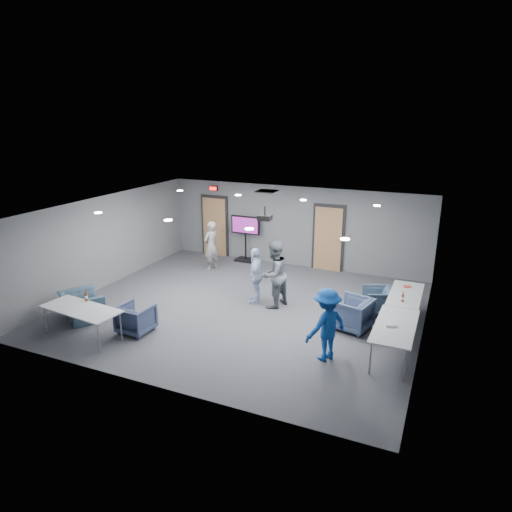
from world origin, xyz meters
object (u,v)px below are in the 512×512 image
at_px(chair_right_a, 378,301).
at_px(table_right_a, 406,295).
at_px(person_c, 256,275).
at_px(bottle_front, 86,297).
at_px(person_d, 326,325).
at_px(projector, 265,218).
at_px(chair_right_b, 352,314).
at_px(bottle_right, 403,298).
at_px(tv_stand, 246,236).
at_px(table_right_b, 395,327).
at_px(chair_front_b, 82,306).
at_px(chair_front_a, 136,318).
at_px(person_a, 211,246).
at_px(person_b, 274,274).
at_px(table_front_left, 81,310).

height_order(chair_right_a, table_right_a, table_right_a).
relative_size(person_c, bottle_front, 5.28).
height_order(person_d, projector, projector).
distance_m(chair_right_b, bottle_right, 1.23).
bearing_deg(person_c, tv_stand, -164.98).
relative_size(person_c, table_right_b, 0.79).
relative_size(chair_front_b, tv_stand, 0.66).
bearing_deg(person_d, chair_right_b, -154.33).
bearing_deg(person_c, chair_front_a, -47.92).
bearing_deg(table_right_b, chair_right_b, 49.23).
relative_size(person_a, chair_front_a, 2.15).
relative_size(person_b, person_c, 1.18).
height_order(person_b, chair_front_b, person_b).
height_order(person_b, person_d, person_b).
relative_size(chair_right_b, chair_front_b, 0.81).
distance_m(person_d, projector, 3.57).
distance_m(person_d, bottle_right, 2.41).
xyz_separation_m(chair_right_a, bottle_front, (-6.20, -3.73, 0.50)).
xyz_separation_m(chair_right_b, table_right_a, (1.10, 0.95, 0.30)).
bearing_deg(table_front_left, chair_front_b, 140.99).
bearing_deg(bottle_right, projector, 177.63).
distance_m(table_right_a, table_front_left, 7.73).
xyz_separation_m(person_c, projector, (0.26, -0.02, 1.63)).
bearing_deg(person_c, projector, 71.35).
distance_m(person_d, bottle_front, 5.65).
bearing_deg(table_front_left, projector, 54.84).
distance_m(person_a, projector, 3.71).
distance_m(person_b, table_right_a, 3.35).
xyz_separation_m(chair_right_a, chair_front_b, (-6.76, -3.36, 0.00)).
relative_size(person_a, bottle_right, 6.45).
relative_size(chair_right_a, bottle_right, 2.96).
xyz_separation_m(chair_right_a, tv_stand, (-5.01, 2.63, 0.57)).
relative_size(table_right_a, bottle_front, 6.15).
height_order(person_b, projector, projector).
xyz_separation_m(table_front_left, projector, (3.07, 3.49, 1.72)).
bearing_deg(projector, chair_right_a, 7.50).
height_order(person_d, tv_stand, tv_stand).
xyz_separation_m(person_c, table_front_left, (-2.81, -3.51, -0.09)).
relative_size(bottle_right, projector, 0.70).
distance_m(chair_right_b, chair_front_b, 6.70).
relative_size(person_a, chair_right_a, 2.18).
bearing_deg(projector, chair_front_b, -149.06).
xyz_separation_m(person_b, projector, (-0.29, 0.07, 1.50)).
bearing_deg(tv_stand, chair_right_a, -27.72).
height_order(chair_front_b, tv_stand, tv_stand).
bearing_deg(person_d, person_a, -96.86).
distance_m(person_a, person_d, 6.52).
height_order(person_a, chair_front_b, person_a).
distance_m(chair_front_a, bottle_right, 6.31).
bearing_deg(table_front_left, person_b, 51.68).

